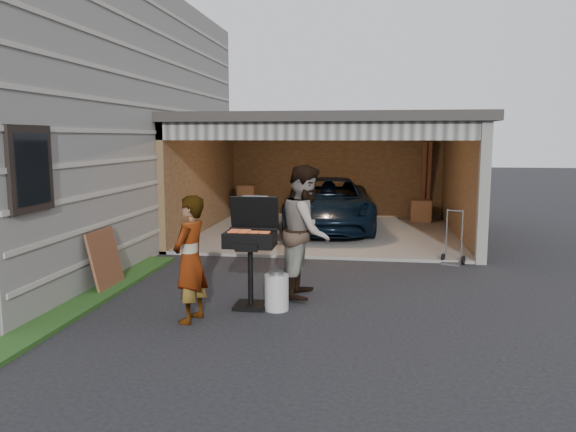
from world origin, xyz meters
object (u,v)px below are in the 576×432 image
at_px(propane_tank, 277,292).
at_px(hand_truck, 453,254).
at_px(woman, 190,259).
at_px(minivan, 329,206).
at_px(plywood_panel, 105,260).
at_px(bbq_grill, 251,243).
at_px(man, 306,231).

xyz_separation_m(propane_tank, hand_truck, (2.84, 3.32, -0.05)).
relative_size(woman, hand_truck, 1.59).
bearing_deg(minivan, hand_truck, -57.21).
bearing_deg(plywood_panel, bbq_grill, -13.29).
relative_size(man, hand_truck, 1.91).
bearing_deg(hand_truck, woman, -113.04).
xyz_separation_m(plywood_panel, hand_truck, (5.71, 2.64, -0.28)).
distance_m(propane_tank, plywood_panel, 2.96).
bearing_deg(propane_tank, plywood_panel, 166.58).
height_order(woman, propane_tank, woman).
relative_size(minivan, hand_truck, 4.51).
xyz_separation_m(minivan, man, (0.11, -5.96, 0.34)).
bearing_deg(man, woman, 139.66).
height_order(bbq_grill, propane_tank, bbq_grill).
bearing_deg(minivan, bbq_grill, -99.78).
distance_m(woman, plywood_panel, 2.30).
height_order(plywood_panel, hand_truck, hand_truck).
height_order(minivan, bbq_grill, bbq_grill).
bearing_deg(man, minivan, 3.87).
distance_m(propane_tank, hand_truck, 4.38).
bearing_deg(plywood_panel, hand_truck, 24.81).
bearing_deg(plywood_panel, minivan, 63.12).
height_order(minivan, man, man).
height_order(minivan, hand_truck, minivan).
distance_m(minivan, woman, 7.51).
xyz_separation_m(minivan, woman, (-1.24, -7.40, 0.18)).
relative_size(propane_tank, plywood_panel, 0.52).
xyz_separation_m(bbq_grill, plywood_panel, (-2.48, 0.59, -0.45)).
distance_m(bbq_grill, hand_truck, 4.62).
xyz_separation_m(bbq_grill, propane_tank, (0.38, -0.10, -0.67)).
bearing_deg(bbq_grill, plywood_panel, 166.71).
bearing_deg(propane_tank, minivan, 88.20).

